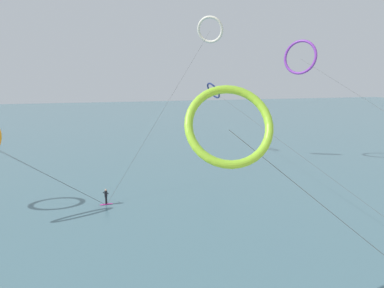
{
  "coord_description": "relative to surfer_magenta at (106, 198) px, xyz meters",
  "views": [
    {
      "loc": [
        -7.49,
        0.07,
        13.25
      ],
      "look_at": [
        0.0,
        23.42,
        8.71
      ],
      "focal_mm": 33.06,
      "sensor_mm": 36.0,
      "label": 1
    }
  ],
  "objects": [
    {
      "name": "kite_ivory",
      "position": [
        17.27,
        15.03,
        19.68
      ],
      "size": [
        19.44,
        16.93,
        22.52
      ],
      "rotation": [
        0.0,
        0.0,
        2.53
      ],
      "color": "silver",
      "rests_on": "ground"
    },
    {
      "name": "kite_violet",
      "position": [
        30.55,
        11.01,
        15.66
      ],
      "size": [
        3.63,
        41.15,
        19.17
      ],
      "rotation": [
        0.0,
        0.0,
        5.28
      ],
      "color": "purple",
      "rests_on": "ground"
    },
    {
      "name": "kite_navy",
      "position": [
        20.39,
        21.2,
        10.34
      ],
      "size": [
        2.45,
        50.02,
        12.66
      ],
      "rotation": [
        0.0,
        0.0,
        1.7
      ],
      "color": "navy",
      "rests_on": "ground"
    },
    {
      "name": "surfer_magenta",
      "position": [
        0.0,
        0.0,
        0.0
      ],
      "size": [
        1.4,
        0.68,
        1.7
      ],
      "rotation": [
        0.0,
        0.0,
        4.32
      ],
      "color": "#CC288E",
      "rests_on": "ground"
    },
    {
      "name": "kite_lime",
      "position": [
        4.55,
        -21.5,
        10.22
      ],
      "size": [
        14.88,
        7.37,
        13.02
      ],
      "rotation": [
        0.0,
        0.0,
        6.04
      ],
      "color": "#8CC62D",
      "rests_on": "ground"
    },
    {
      "name": "sea_water",
      "position": [
        5.24,
        71.49,
        -0.78
      ],
      "size": [
        400.0,
        200.0,
        0.08
      ],
      "primitive_type": "cube",
      "color": "#476B75",
      "rests_on": "ground"
    }
  ]
}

